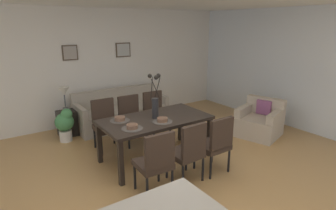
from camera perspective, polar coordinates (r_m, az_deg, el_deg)
ground_plane at (r=4.26m, az=0.23°, el=-15.47°), size 9.00×9.00×0.00m
back_wall_panel at (r=6.63m, az=-16.03°, el=7.46°), size 9.00×0.10×2.60m
side_window_wall at (r=6.70m, az=24.94°, el=6.67°), size 0.10×6.30×2.60m
dining_table at (r=4.65m, az=-2.60°, el=-3.58°), size 1.80×0.96×0.74m
dining_chair_near_left at (r=3.74m, az=-2.53°, el=-11.26°), size 0.46×0.46×0.92m
dining_chair_near_right at (r=5.25m, az=-12.68°, el=-3.41°), size 0.46×0.46×0.92m
dining_chair_far_left at (r=4.04m, az=4.21°, el=-9.12°), size 0.46×0.46×0.92m
dining_chair_far_right at (r=5.42m, az=-7.54°, el=-2.49°), size 0.45×0.45×0.92m
dining_chair_mid_left at (r=4.34m, az=9.77°, el=-7.49°), size 0.44×0.44×0.92m
dining_chair_mid_right at (r=5.69m, az=-2.62°, el=-1.45°), size 0.45×0.45×0.92m
centerpiece_vase at (r=4.54m, az=-2.66°, el=0.68°), size 0.21×0.23×0.73m
placemat_near_left at (r=4.20m, az=-7.35°, el=-4.78°), size 0.32×0.32×0.01m
bowl_near_left at (r=4.18m, az=-7.37°, el=-4.30°), size 0.17×0.17×0.07m
placemat_near_right at (r=4.56m, az=-9.83°, el=-3.15°), size 0.32×0.32×0.01m
bowl_near_right at (r=4.55m, az=-9.85°, el=-2.70°), size 0.17×0.17×0.07m
placemat_far_left at (r=4.45m, az=-1.15°, el=-3.41°), size 0.32×0.32×0.01m
bowl_far_left at (r=4.44m, az=-1.15°, el=-2.96°), size 0.17×0.17×0.07m
sofa at (r=6.48m, az=-9.58°, el=-1.62°), size 2.03×0.84×0.80m
side_table at (r=6.15m, az=-19.94°, el=-3.54°), size 0.36×0.36×0.52m
table_lamp at (r=5.98m, az=-20.51°, el=2.18°), size 0.22×0.22×0.51m
armchair at (r=6.10m, az=18.24°, el=-3.29°), size 1.00×1.00×0.75m
framed_picture_left at (r=6.41m, az=-19.44°, el=10.07°), size 0.33×0.03×0.32m
framed_picture_center at (r=6.84m, az=-9.16°, el=11.10°), size 0.37×0.03×0.34m
potted_plant at (r=5.82m, az=-20.36°, el=-3.53°), size 0.36×0.36×0.67m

